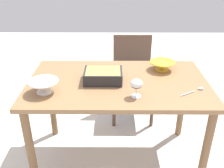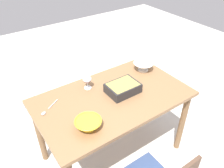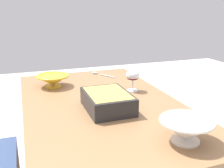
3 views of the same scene
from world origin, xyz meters
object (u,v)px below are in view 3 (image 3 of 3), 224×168
Objects in this scene: mixing_bowl at (53,80)px; serving_spoon at (99,74)px; dining_table at (101,119)px; casserole_dish at (107,100)px; wine_glass at (133,77)px; small_bowl at (186,129)px.

serving_spoon is at bearing -62.33° from mixing_bowl.
casserole_dish reaches higher than dining_table.
serving_spoon is (0.44, 0.08, -0.08)m from wine_glass.
dining_table is 7.00× the size of serving_spoon.
mixing_bowl is 0.41m from serving_spoon.
dining_table is 6.61× the size of mixing_bowl.
dining_table is 0.33m from wine_glass.
casserole_dish is 0.52m from mixing_bowl.
mixing_bowl is 0.97m from small_bowl.
mixing_bowl is (0.48, 0.20, -0.01)m from casserole_dish.
wine_glass reaches higher than mixing_bowl.
wine_glass is 0.46× the size of casserole_dish.
wine_glass reaches higher than dining_table.
small_bowl is at bearing -155.43° from casserole_dish.
casserole_dish is 1.36× the size of small_bowl.
dining_table is at bearing -150.64° from mixing_bowl.
casserole_dish is (-0.23, 0.24, -0.04)m from wine_glass.
small_bowl reaches higher than serving_spoon.
mixing_bowl is at bearing 60.66° from wine_glass.
mixing_bowl is 0.99× the size of small_bowl.
casserole_dish is 0.45m from small_bowl.
dining_table is at bearing 164.78° from serving_spoon.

